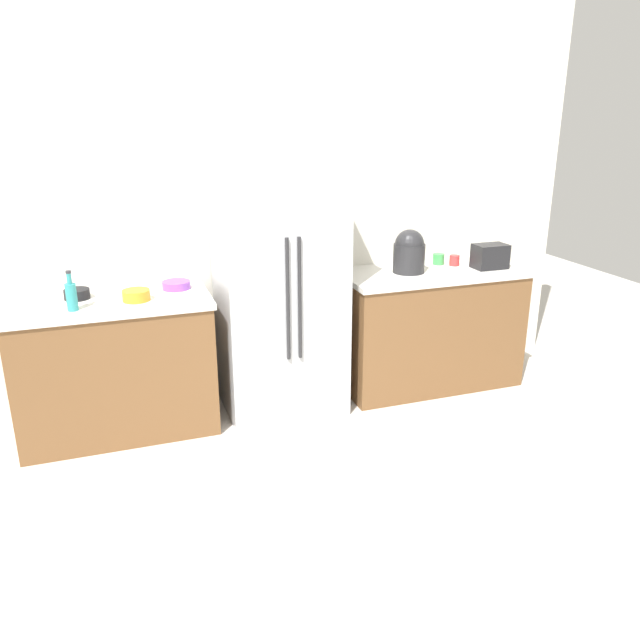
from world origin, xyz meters
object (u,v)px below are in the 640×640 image
at_px(toaster, 490,256).
at_px(rice_cooker, 409,252).
at_px(cup_c, 438,259).
at_px(bowl_a, 136,295).
at_px(bottle_a, 71,296).
at_px(bowl_c, 77,294).
at_px(cup_a, 454,260).
at_px(bowl_b, 176,285).
at_px(cup_b, 483,256).
at_px(refrigerator, 280,286).

distance_m(toaster, rice_cooker, 0.65).
height_order(cup_c, bowl_a, cup_c).
bearing_deg(rice_cooker, bottle_a, -175.96).
distance_m(bottle_a, bowl_a, 0.39).
distance_m(toaster, bowl_c, 2.95).
height_order(cup_a, bowl_b, cup_a).
height_order(bowl_b, bowl_c, bowl_c).
xyz_separation_m(cup_b, bowl_c, (-3.03, -0.03, -0.01)).
height_order(cup_a, bowl_c, cup_a).
bearing_deg(bowl_a, refrigerator, 4.09).
bearing_deg(cup_a, bowl_a, -176.33).
bearing_deg(bowl_b, refrigerator, -10.34).
distance_m(cup_b, bowl_b, 2.40).
relative_size(bottle_a, cup_c, 2.80).
distance_m(bowl_a, bowl_c, 0.39).
height_order(toaster, cup_b, toaster).
relative_size(cup_a, bowl_a, 0.46).
bearing_deg(toaster, cup_c, 142.13).
relative_size(cup_a, cup_c, 0.90).
bearing_deg(bottle_a, rice_cooker, 4.04).
distance_m(toaster, cup_b, 0.23).
distance_m(cup_c, bowl_a, 2.30).
height_order(cup_c, bowl_c, cup_c).
bearing_deg(cup_c, bottle_a, -173.31).
xyz_separation_m(refrigerator, bowl_a, (-0.96, -0.07, 0.05)).
bearing_deg(bowl_c, refrigerator, -4.24).
xyz_separation_m(bottle_a, cup_a, (2.76, 0.24, -0.05)).
height_order(bottle_a, cup_b, bottle_a).
height_order(bottle_a, bowl_a, bottle_a).
height_order(bowl_a, bowl_b, bowl_a).
bearing_deg(bottle_a, toaster, 1.47).
bearing_deg(bowl_a, bowl_c, 154.90).
distance_m(cup_a, cup_b, 0.29).
relative_size(bottle_a, cup_a, 3.11).
xyz_separation_m(rice_cooker, cup_b, (0.72, 0.12, -0.11)).
height_order(rice_cooker, bowl_c, rice_cooker).
bearing_deg(cup_c, bowl_a, -174.36).
distance_m(refrigerator, cup_a, 1.43).
distance_m(toaster, cup_c, 0.39).
bearing_deg(bowl_b, cup_b, 0.07).
distance_m(cup_b, bowl_c, 3.03).
relative_size(refrigerator, bowl_b, 9.71).
relative_size(cup_b, bowl_a, 0.51).
bearing_deg(bottle_a, cup_c, 6.69).
bearing_deg(cup_a, refrigerator, -176.61).
bearing_deg(bowl_b, cup_a, -1.11).
xyz_separation_m(bottle_a, bowl_c, (0.02, 0.25, -0.06)).
bearing_deg(refrigerator, cup_c, 6.75).
distance_m(rice_cooker, bowl_b, 1.69).
xyz_separation_m(rice_cooker, cup_a, (0.43, 0.08, -0.12)).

